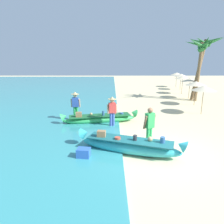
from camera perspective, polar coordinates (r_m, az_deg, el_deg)
ground_plane at (r=8.48m, az=13.19°, el=-10.85°), size 80.00×80.00×0.00m
boat_cyan_foreground at (r=8.11m, az=4.84°, el=-9.23°), size 4.15×2.01×0.86m
boat_green_midground at (r=11.86m, az=-3.32°, el=-1.80°), size 4.47×1.62×0.76m
person_vendor_hatted at (r=10.89m, az=0.09°, el=0.60°), size 0.58×0.44×1.68m
person_tourist_customer at (r=8.68m, az=10.40°, el=-3.46°), size 0.57×0.47×1.66m
person_vendor_assistant at (r=12.06m, az=-10.00°, el=2.02°), size 0.55×0.44×1.77m
parasol_row_0 at (r=14.74m, az=24.12°, el=6.04°), size 1.60×1.60×1.91m
parasol_row_1 at (r=17.52m, az=22.30°, el=7.34°), size 1.60×1.60×1.91m
parasol_row_2 at (r=20.49m, az=20.88°, el=8.33°), size 1.60×1.60×1.91m
parasol_row_3 at (r=23.00m, az=19.06°, el=9.04°), size 1.60×1.60×1.91m
parasol_row_4 at (r=26.16m, az=18.63°, el=9.62°), size 1.60×1.60×1.91m
parasol_row_5 at (r=28.63m, az=17.55°, el=10.05°), size 1.60×1.60×1.91m
palm_tree_tall_inland at (r=20.11m, az=24.35°, el=15.86°), size 2.88×2.58×5.55m
palm_tree_leaning_seaward at (r=19.43m, az=23.36°, el=15.02°), size 2.62×2.38×5.26m
cooler_box at (r=7.73m, az=-7.80°, el=-11.43°), size 0.51×0.42×0.42m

